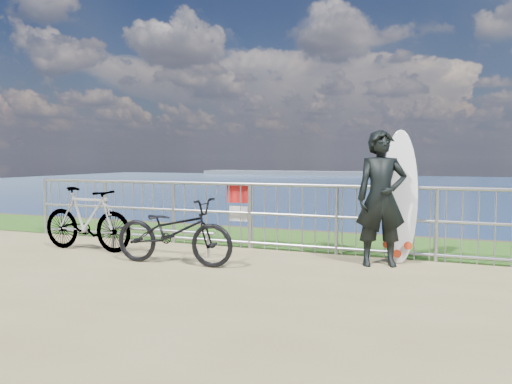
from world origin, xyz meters
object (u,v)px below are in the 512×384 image
at_px(surfer, 381,198).
at_px(bicycle_far, 87,219).
at_px(surfboard, 400,200).
at_px(bicycle_near, 174,231).

height_order(surfer, bicycle_far, surfer).
relative_size(surfer, surfboard, 0.98).
xyz_separation_m(surfboard, bicycle_near, (-3.02, -1.43, -0.43)).
distance_m(surfer, surfboard, 0.47).
height_order(bicycle_near, bicycle_far, bicycle_far).
relative_size(surfboard, bicycle_near, 1.08).
xyz_separation_m(surfboard, bicycle_far, (-4.92, -1.03, -0.39)).
bearing_deg(bicycle_near, surfboard, -67.10).
distance_m(surfboard, bicycle_far, 5.05).
bearing_deg(bicycle_near, surfer, -72.56).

